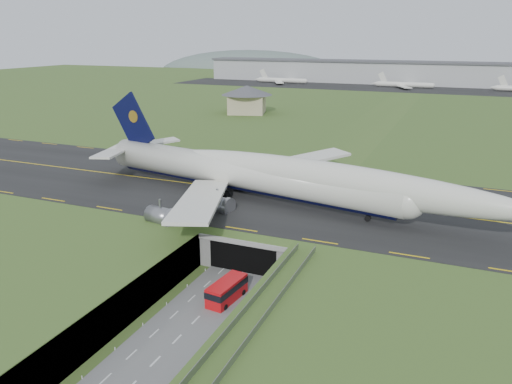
% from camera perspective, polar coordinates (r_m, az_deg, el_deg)
% --- Properties ---
extents(ground, '(900.00, 900.00, 0.00)m').
position_cam_1_polar(ground, '(78.34, -3.98, -11.66)').
color(ground, '#385622').
rests_on(ground, ground).
extents(airfield_deck, '(800.00, 800.00, 6.00)m').
position_cam_1_polar(airfield_deck, '(76.93, -4.03, -9.71)').
color(airfield_deck, gray).
rests_on(airfield_deck, ground).
extents(trench_road, '(12.00, 75.00, 0.20)m').
position_cam_1_polar(trench_road, '(72.61, -6.70, -14.21)').
color(trench_road, slate).
rests_on(trench_road, ground).
extents(taxiway, '(800.00, 44.00, 0.18)m').
position_cam_1_polar(taxiway, '(104.03, 4.07, -0.50)').
color(taxiway, black).
rests_on(taxiway, airfield_deck).
extents(tunnel_portal, '(17.00, 22.30, 6.00)m').
position_cam_1_polar(tunnel_portal, '(90.62, 0.71, -5.09)').
color(tunnel_portal, gray).
rests_on(tunnel_portal, ground).
extents(guideway, '(3.00, 53.00, 7.05)m').
position_cam_1_polar(guideway, '(56.84, -2.68, -17.74)').
color(guideway, '#A8A8A3').
rests_on(guideway, ground).
extents(jumbo_jet, '(95.71, 60.72, 20.40)m').
position_cam_1_polar(jumbo_jet, '(98.76, 1.69, 1.83)').
color(jumbo_jet, silver).
rests_on(jumbo_jet, ground).
extents(shuttle_tram, '(3.79, 7.94, 3.12)m').
position_cam_1_polar(shuttle_tram, '(75.95, -3.35, -11.18)').
color(shuttle_tram, red).
rests_on(shuttle_tram, ground).
extents(service_building, '(26.98, 26.98, 11.86)m').
position_cam_1_polar(service_building, '(216.89, -1.04, 10.81)').
color(service_building, tan).
rests_on(service_building, ground).
extents(cargo_terminal, '(320.00, 67.00, 15.60)m').
position_cam_1_polar(cargo_terminal, '(362.53, 18.11, 12.80)').
color(cargo_terminal, '#B2B2B2').
rests_on(cargo_terminal, ground).
extents(distant_hills, '(700.00, 91.00, 60.00)m').
position_cam_1_polar(distant_hills, '(493.87, 26.92, 10.72)').
color(distant_hills, slate).
rests_on(distant_hills, ground).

